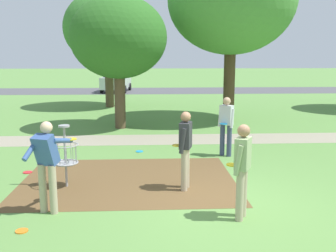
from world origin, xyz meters
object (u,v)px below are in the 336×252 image
Objects in this scene: player_foreground_watching at (47,161)px; tree_mid_center at (108,28)px; player_waiting_right at (242,166)px; frisbee_by_tee at (22,231)px; player_throwing at (226,123)px; frisbee_mid_grass at (139,151)px; player_waiting_left at (185,146)px; frisbee_far_left at (186,152)px; tree_mid_left at (119,38)px; disc_golf_basket at (63,154)px; tree_near_right at (232,0)px; frisbee_near_basket at (28,172)px; parked_car_leftmost at (116,80)px.

tree_mid_center is (-0.33, 14.83, 3.34)m from player_foreground_watching.
player_waiting_right is 3.89m from frisbee_by_tee.
player_throwing reaches higher than frisbee_mid_grass.
frisbee_far_left is (0.34, 3.15, -0.96)m from player_waiting_left.
player_waiting_left is 7.27× the size of frisbee_far_left.
tree_mid_center is at bearing 107.35° from frisbee_far_left.
tree_mid_left is (0.99, 9.15, 3.53)m from frisbee_by_tee.
player_waiting_right is 8.24× the size of frisbee_by_tee.
frisbee_far_left is at bearing 96.24° from player_waiting_right.
disc_golf_basket is at bearing -136.62° from frisbee_far_left.
tree_mid_center is (-1.05, 6.47, 0.78)m from tree_mid_left.
frisbee_mid_grass is (1.57, 4.46, -0.98)m from player_foreground_watching.
tree_mid_center is (-3.30, 10.56, 4.32)m from frisbee_far_left.
frisbee_far_left is 0.03× the size of tree_near_right.
player_waiting_left is 4.16m from frisbee_near_basket.
frisbee_by_tee is (-0.27, -0.78, -0.98)m from player_foreground_watching.
player_waiting_left is (2.67, -0.31, 0.21)m from disc_golf_basket.
frisbee_by_tee is 16.20m from tree_mid_center.
tree_near_right is at bearing 19.46° from tree_mid_left.
player_waiting_right is at bearing -68.61° from frisbee_mid_grass.
player_throwing is 7.68× the size of frisbee_mid_grass.
player_throwing is 2.75m from frisbee_mid_grass.
tree_near_right is (2.81, 8.91, 4.24)m from player_waiting_left.
tree_mid_center is at bearing -87.58° from parked_car_leftmost.
frisbee_mid_grass is 0.04× the size of tree_mid_left.
frisbee_mid_grass is 8.56m from tree_near_right.
disc_golf_basket is 6.24× the size of frisbee_mid_grass.
player_foreground_watching is 1.00× the size of player_waiting_right.
frisbee_far_left is 0.04× the size of tree_mid_center.
tree_mid_left is at bearing 107.41° from player_waiting_right.
tree_mid_center is (-4.41, 10.97, 3.36)m from player_throwing.
tree_mid_center is at bearing 99.25° from tree_mid_left.
tree_mid_center is (-0.29, 13.41, 3.57)m from disc_golf_basket.
parked_car_leftmost is (-3.69, 19.88, 0.91)m from frisbee_far_left.
player_waiting_right is at bearing -27.94° from disc_golf_basket.
tree_mid_center is 9.93m from parked_car_leftmost.
disc_golf_basket is 0.22× the size of tree_mid_center.
parked_car_leftmost is (-4.21, 24.59, -0.05)m from player_waiting_right.
frisbee_by_tee is at bearing -122.64° from frisbee_far_left.
player_throwing is 0.39× the size of parked_car_leftmost.
disc_golf_basket is at bearing -88.76° from tree_mid_center.
frisbee_by_tee is (-3.75, -0.34, -0.96)m from player_waiting_right.
player_waiting_left is 3.63m from frisbee_mid_grass.
frisbee_mid_grass is at bearing 166.75° from player_throwing.
disc_golf_basket is 0.18× the size of tree_near_right.
player_waiting_right is 0.27× the size of tree_mid_center.
frisbee_far_left is at bearing -7.57° from frisbee_mid_grass.
player_waiting_left is 0.39× the size of parked_car_leftmost.
frisbee_near_basket is (-5.25, -1.37, -0.96)m from player_throwing.
disc_golf_basket reaches higher than frisbee_near_basket.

